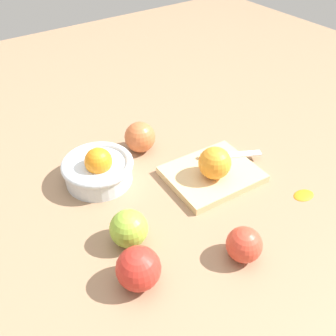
{
  "coord_description": "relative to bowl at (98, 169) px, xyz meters",
  "views": [
    {
      "loc": [
        -0.4,
        -0.5,
        0.6
      ],
      "look_at": [
        -0.01,
        0.05,
        0.04
      ],
      "focal_mm": 40.42,
      "sensor_mm": 36.0,
      "label": 1
    }
  ],
  "objects": [
    {
      "name": "ground_plane",
      "position": [
        0.14,
        -0.15,
        -0.04
      ],
      "size": [
        2.4,
        2.4,
        0.0
      ],
      "primitive_type": "plane",
      "color": "#997556"
    },
    {
      "name": "apple_front_left",
      "position": [
        -0.04,
        -0.2,
        0.0
      ],
      "size": [
        0.08,
        0.08,
        0.08
      ],
      "primitive_type": "sphere",
      "color": "#8EB738",
      "rests_on": "ground_plane"
    },
    {
      "name": "citrus_peel",
      "position": [
        0.36,
        -0.31,
        -0.03
      ],
      "size": [
        0.06,
        0.04,
        0.01
      ],
      "primitive_type": "ellipsoid",
      "rotation": [
        0.0,
        0.0,
        3.04
      ],
      "color": "orange",
      "rests_on": "ground_plane"
    },
    {
      "name": "knife",
      "position": [
        0.29,
        -0.11,
        -0.01
      ],
      "size": [
        0.15,
        0.08,
        0.01
      ],
      "color": "silver",
      "rests_on": "cutting_board"
    },
    {
      "name": "orange_on_board",
      "position": [
        0.22,
        -0.16,
        0.02
      ],
      "size": [
        0.08,
        0.08,
        0.08
      ],
      "primitive_type": "sphere",
      "color": "orange",
      "rests_on": "cutting_board"
    },
    {
      "name": "apple_front_left_2",
      "position": [
        -0.07,
        -0.29,
        0.0
      ],
      "size": [
        0.08,
        0.08,
        0.08
      ],
      "primitive_type": "sphere",
      "color": "red",
      "rests_on": "ground_plane"
    },
    {
      "name": "apple_back_center",
      "position": [
        0.15,
        0.05,
        0.0
      ],
      "size": [
        0.08,
        0.08,
        0.08
      ],
      "primitive_type": "sphere",
      "color": "#CC6638",
      "rests_on": "ground_plane"
    },
    {
      "name": "cutting_board",
      "position": [
        0.23,
        -0.14,
        -0.03
      ],
      "size": [
        0.22,
        0.18,
        0.02
      ],
      "primitive_type": "cube",
      "rotation": [
        0.0,
        0.0,
        -0.06
      ],
      "color": "#DBB77F",
      "rests_on": "ground_plane"
    },
    {
      "name": "bowl",
      "position": [
        0.0,
        0.0,
        0.0
      ],
      "size": [
        0.17,
        0.17,
        0.1
      ],
      "color": "silver",
      "rests_on": "ground_plane"
    },
    {
      "name": "apple_front_center",
      "position": [
        0.12,
        -0.36,
        -0.0
      ],
      "size": [
        0.07,
        0.07,
        0.07
      ],
      "primitive_type": "sphere",
      "color": "#D6422D",
      "rests_on": "ground_plane"
    }
  ]
}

